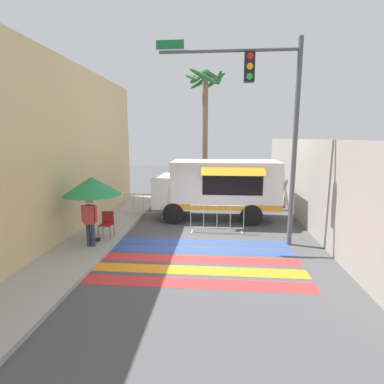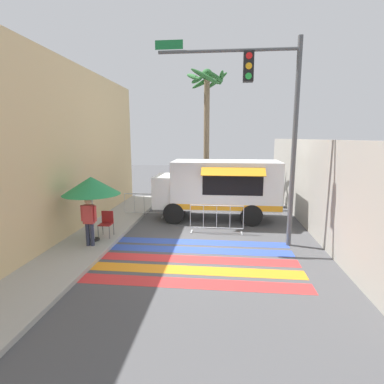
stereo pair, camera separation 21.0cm
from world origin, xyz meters
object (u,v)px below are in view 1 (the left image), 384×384
Objects in this scene: food_truck at (216,186)px; barricade_side at (143,206)px; traffic_signal_pole at (270,108)px; barricade_front at (217,219)px; vendor_person at (90,219)px; patio_umbrella at (92,186)px; palm_tree at (205,107)px; folding_chair at (107,222)px.

barricade_side is (-3.32, 0.04, -0.98)m from food_truck.
barricade_front is (-1.63, 1.10, -4.04)m from traffic_signal_pole.
food_truck is at bearing 39.61° from vendor_person.
patio_umbrella is 0.30× the size of palm_tree.
barricade_front is 7.64m from palm_tree.
patio_umbrella is at bearing 93.12° from vendor_person.
folding_chair is 0.12× the size of palm_tree.
food_truck is 4.71m from traffic_signal_pole.
folding_chair is (0.26, 0.51, -1.38)m from patio_umbrella.
palm_tree is at bearing 99.52° from food_truck.
traffic_signal_pole reaches higher than food_truck.
barricade_side is at bearing 84.60° from folding_chair.
food_truck reaches higher than patio_umbrella.
barricade_side is at bearing 78.10° from patio_umbrella.
traffic_signal_pole reaches higher than vendor_person.
vendor_person is at bearing -152.21° from barricade_front.
food_truck is 2.65× the size of barricade_front.
traffic_signal_pole is (1.72, -3.14, 3.06)m from food_truck.
palm_tree reaches higher than traffic_signal_pole.
patio_umbrella is at bearing -137.98° from food_truck.
barricade_front is at bearing 20.22° from folding_chair.
palm_tree reaches higher than vendor_person.
food_truck reaches higher than barricade_front.
folding_chair is at bearing -140.27° from food_truck.
barricade_side is at bearing 147.82° from traffic_signal_pole.
barricade_side is (0.53, 3.23, -0.13)m from folding_chair.
patio_umbrella is at bearing -174.44° from traffic_signal_pole.
patio_umbrella reaches higher than folding_chair.
barricade_front is 0.28× the size of palm_tree.
traffic_signal_pole is 4.49m from barricade_front.
barricade_front is at bearing -31.33° from barricade_side.
food_truck is 0.81× the size of traffic_signal_pole.
vendor_person is 0.78× the size of barricade_front.
folding_chair is 4.11m from barricade_front.
traffic_signal_pole reaches higher than barricade_side.
traffic_signal_pole reaches higher than folding_chair.
patio_umbrella reaches higher than barricade_front.
traffic_signal_pole is 4.16× the size of vendor_person.
barricade_front is (4.11, 2.17, -0.49)m from vendor_person.
food_truck is 5.47m from palm_tree.
patio_umbrella is 1.13m from vendor_person.
traffic_signal_pole is 3.01× the size of patio_umbrella.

